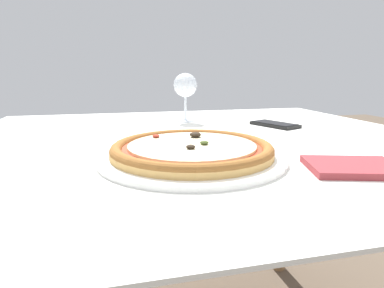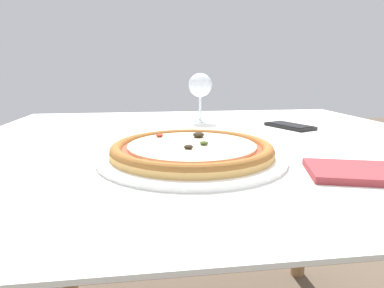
% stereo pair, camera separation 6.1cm
% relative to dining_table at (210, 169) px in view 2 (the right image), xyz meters
% --- Properties ---
extents(dining_table, '(1.21, 1.09, 0.74)m').
position_rel_dining_table_xyz_m(dining_table, '(0.00, 0.00, 0.00)').
color(dining_table, '#997047').
rests_on(dining_table, ground_plane).
extents(pizza_plate, '(0.35, 0.35, 0.04)m').
position_rel_dining_table_xyz_m(pizza_plate, '(-0.07, -0.20, 0.10)').
color(pizza_plate, white).
rests_on(pizza_plate, dining_table).
extents(wine_glass_far_left, '(0.08, 0.08, 0.16)m').
position_rel_dining_table_xyz_m(wine_glass_far_left, '(0.02, 0.27, 0.20)').
color(wine_glass_far_left, silver).
rests_on(wine_glass_far_left, dining_table).
extents(cell_phone, '(0.12, 0.16, 0.01)m').
position_rel_dining_table_xyz_m(cell_phone, '(0.26, 0.11, 0.09)').
color(cell_phone, black).
rests_on(cell_phone, dining_table).
extents(napkin_folded, '(0.18, 0.15, 0.01)m').
position_rel_dining_table_xyz_m(napkin_folded, '(0.18, -0.33, 0.09)').
color(napkin_folded, '#933338').
rests_on(napkin_folded, dining_table).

